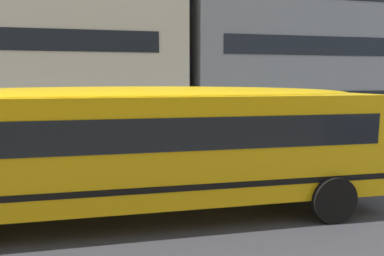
% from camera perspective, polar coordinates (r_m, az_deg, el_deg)
% --- Properties ---
extents(ground_plane, '(400.00, 400.00, 0.00)m').
position_cam_1_polar(ground_plane, '(10.01, 0.38, -10.40)').
color(ground_plane, '#38383D').
extents(sidewalk_far, '(120.00, 3.00, 0.01)m').
position_cam_1_polar(sidewalk_far, '(17.96, -5.27, -2.23)').
color(sidewalk_far, gray).
rests_on(sidewalk_far, ground_plane).
extents(lane_centreline, '(110.00, 0.16, 0.01)m').
position_cam_1_polar(lane_centreline, '(10.01, 0.38, -10.39)').
color(lane_centreline, silver).
rests_on(lane_centreline, ground_plane).
extents(school_bus, '(13.37, 3.20, 2.99)m').
position_cam_1_polar(school_bus, '(8.08, -11.83, -2.01)').
color(school_bus, yellow).
rests_on(school_bus, ground_plane).
extents(parked_car_silver_by_entrance, '(3.96, 2.00, 1.64)m').
position_cam_1_polar(parked_car_silver_by_entrance, '(18.71, 24.44, 0.10)').
color(parked_car_silver_by_entrance, '#B7BABF').
rests_on(parked_car_silver_by_entrance, ground_plane).
extents(apartment_block_far_left, '(20.78, 13.86, 16.50)m').
position_cam_1_polar(apartment_block_far_left, '(27.26, -26.87, 17.83)').
color(apartment_block_far_left, beige).
rests_on(apartment_block_far_left, ground_plane).
extents(apartment_block_far_centre, '(16.25, 13.68, 13.30)m').
position_cam_1_polar(apartment_block_far_centre, '(29.02, 14.47, 14.55)').
color(apartment_block_far_centre, gray).
rests_on(apartment_block_far_centre, ground_plane).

